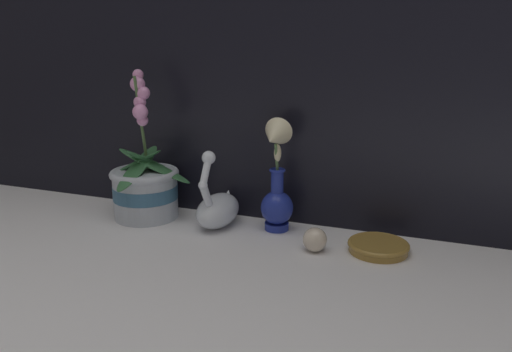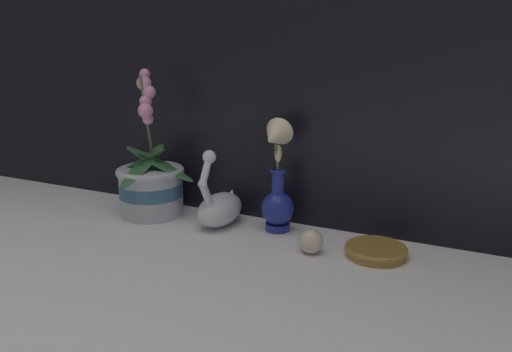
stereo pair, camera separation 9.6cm
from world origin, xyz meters
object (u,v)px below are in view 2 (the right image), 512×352
(orchid_potted_plant, at_px, (151,183))
(amber_dish, at_px, (376,250))
(swan_figurine, at_px, (220,206))
(glass_sphere, at_px, (311,241))
(blue_vase, at_px, (277,185))

(orchid_potted_plant, height_order, amber_dish, orchid_potted_plant)
(swan_figurine, bearing_deg, orchid_potted_plant, -178.14)
(swan_figurine, xyz_separation_m, glass_sphere, (0.28, -0.07, -0.02))
(blue_vase, bearing_deg, orchid_potted_plant, -175.74)
(swan_figurine, xyz_separation_m, amber_dish, (0.41, -0.02, -0.04))
(blue_vase, distance_m, amber_dish, 0.29)
(blue_vase, bearing_deg, amber_dish, -9.65)
(orchid_potted_plant, relative_size, blue_vase, 1.38)
(swan_figurine, height_order, glass_sphere, swan_figurine)
(blue_vase, relative_size, amber_dish, 2.06)
(swan_figurine, relative_size, blue_vase, 0.73)
(orchid_potted_plant, bearing_deg, glass_sphere, -7.43)
(glass_sphere, bearing_deg, blue_vase, 143.86)
(swan_figurine, relative_size, glass_sphere, 3.76)
(orchid_potted_plant, xyz_separation_m, amber_dish, (0.63, -0.02, -0.08))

